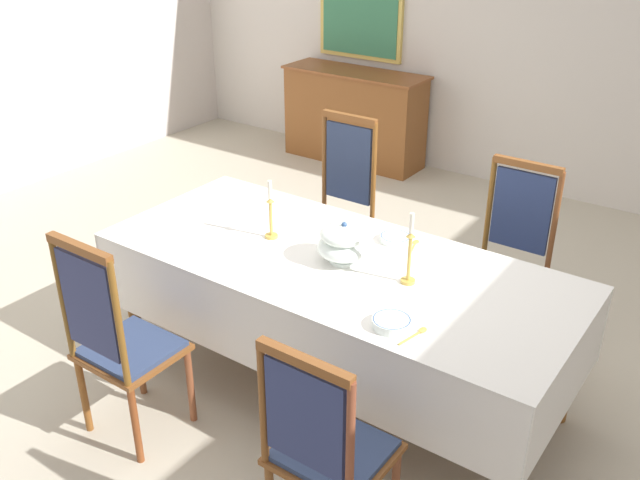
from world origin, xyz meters
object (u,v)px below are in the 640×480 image
at_px(chair_north_b, 508,257).
at_px(spoon_secondary, 419,332).
at_px(soup_tureen, 344,243).
at_px(dining_table, 335,272).
at_px(bowl_near_left, 395,238).
at_px(chair_south_a, 118,339).
at_px(sideboard, 354,117).
at_px(bowl_near_right, 392,322).
at_px(candlestick_east, 410,255).
at_px(chair_south_b, 325,447).
at_px(chair_north_a, 338,206).
at_px(spoon_primary, 415,244).
at_px(candlestick_west, 271,215).

height_order(chair_north_b, spoon_secondary, chair_north_b).
bearing_deg(soup_tureen, dining_table, -180.00).
xyz_separation_m(chair_north_b, bowl_near_left, (-0.43, -0.58, 0.24)).
bearing_deg(soup_tureen, chair_south_a, -125.37).
xyz_separation_m(chair_south_a, soup_tureen, (0.66, 0.93, 0.32)).
bearing_deg(chair_north_b, bowl_near_left, 53.43).
xyz_separation_m(chair_north_b, sideboard, (-2.44, 2.14, -0.11)).
xyz_separation_m(dining_table, bowl_near_right, (0.55, -0.37, 0.10)).
relative_size(dining_table, soup_tureen, 9.05).
bearing_deg(candlestick_east, chair_south_a, -137.92).
relative_size(chair_north_b, candlestick_east, 3.06).
bearing_deg(spoon_secondary, soup_tureen, 162.46).
relative_size(dining_table, chair_south_b, 2.36).
distance_m(chair_north_a, chair_north_b, 1.19).
bearing_deg(spoon_secondary, chair_north_b, 105.77).
xyz_separation_m(bowl_near_left, bowl_near_right, (0.39, -0.72, 0.00)).
height_order(soup_tureen, spoon_primary, soup_tureen).
bearing_deg(chair_north_b, soup_tureen, 60.21).
bearing_deg(spoon_primary, spoon_secondary, -75.61).
relative_size(chair_south_a, sideboard, 0.78).
height_order(chair_north_a, chair_south_b, chair_north_a).
xyz_separation_m(candlestick_west, spoon_primary, (0.67, 0.37, -0.13)).
relative_size(dining_table, bowl_near_left, 14.86).
height_order(soup_tureen, spoon_secondary, soup_tureen).
height_order(candlestick_west, sideboard, candlestick_west).
relative_size(dining_table, chair_south_a, 2.19).
xyz_separation_m(chair_south_a, chair_north_b, (1.19, 1.86, -0.00)).
xyz_separation_m(chair_south_a, candlestick_east, (1.03, 0.93, 0.36)).
distance_m(soup_tureen, bowl_near_left, 0.37).
distance_m(candlestick_east, spoon_primary, 0.43).
distance_m(chair_south_b, spoon_secondary, 0.63).
height_order(candlestick_east, spoon_primary, candlestick_east).
xyz_separation_m(candlestick_west, sideboard, (-1.44, 3.07, -0.46)).
relative_size(dining_table, chair_north_a, 2.09).
bearing_deg(spoon_secondary, bowl_near_left, 138.49).
height_order(chair_south_a, chair_south_b, chair_south_a).
distance_m(chair_south_a, spoon_primary, 1.58).
relative_size(chair_south_a, candlestick_west, 3.41).
bearing_deg(sideboard, spoon_secondary, 126.43).
bearing_deg(bowl_near_right, candlestick_west, 158.77).
distance_m(candlestick_west, sideboard, 3.42).
bearing_deg(spoon_primary, bowl_near_right, -84.09).
bearing_deg(chair_south_a, bowl_near_right, 25.62).
distance_m(candlestick_east, sideboard, 3.85).
relative_size(chair_south_b, bowl_near_right, 6.07).
height_order(bowl_near_left, spoon_secondary, bowl_near_left).
distance_m(chair_south_b, soup_tureen, 1.12).
xyz_separation_m(dining_table, spoon_primary, (0.26, 0.37, 0.08)).
height_order(bowl_near_left, sideboard, sideboard).
bearing_deg(soup_tureen, chair_south_b, -60.09).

